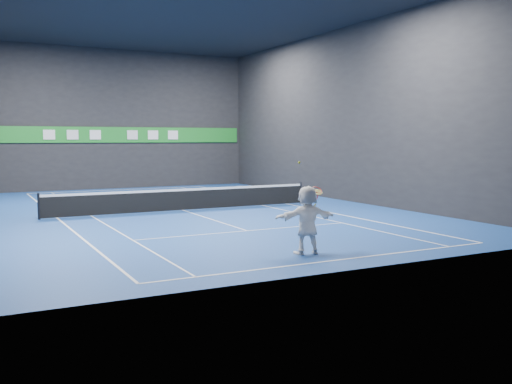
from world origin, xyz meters
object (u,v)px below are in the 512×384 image
tennis_net (184,199)px  tennis_ball (299,163)px  player (307,220)px  tennis_racket (317,192)px

tennis_net → tennis_ball: bearing=-92.6°
tennis_ball → tennis_net: tennis_ball is taller
player → tennis_ball: tennis_ball is taller
tennis_ball → tennis_net: size_ratio=0.01×
tennis_racket → tennis_net: bearing=90.3°
tennis_net → tennis_racket: bearing=-89.7°
player → tennis_racket: 0.84m
player → tennis_net: player is taller
tennis_net → tennis_racket: tennis_racket is taller
player → tennis_ball: (-0.19, 0.14, 1.62)m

